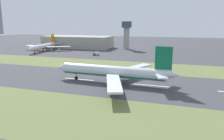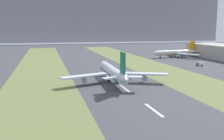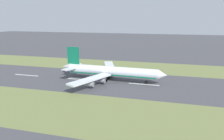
% 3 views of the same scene
% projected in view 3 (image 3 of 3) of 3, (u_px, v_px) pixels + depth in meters
% --- Properties ---
extents(ground_plane, '(800.00, 800.00, 0.00)m').
position_uv_depth(ground_plane, '(107.00, 81.00, 134.37)').
color(ground_plane, '#424247').
extents(grass_median_west, '(40.00, 600.00, 0.01)m').
position_uv_depth(grass_median_west, '(123.00, 66.00, 176.58)').
color(grass_median_west, olive).
rests_on(grass_median_west, ground).
extents(grass_median_east, '(40.00, 600.00, 0.01)m').
position_uv_depth(grass_median_east, '(77.00, 111.00, 92.16)').
color(grass_median_east, olive).
rests_on(grass_median_east, ground).
extents(centreline_dash_near, '(1.20, 18.00, 0.01)m').
position_uv_depth(centreline_dash_near, '(27.00, 75.00, 148.92)').
color(centreline_dash_near, silver).
rests_on(centreline_dash_near, ground).
extents(centreline_dash_mid, '(1.20, 18.00, 0.01)m').
position_uv_depth(centreline_dash_mid, '(81.00, 79.00, 138.78)').
color(centreline_dash_mid, silver).
rests_on(centreline_dash_mid, ground).
extents(centreline_dash_far, '(1.20, 18.00, 0.01)m').
position_uv_depth(centreline_dash_far, '(144.00, 84.00, 128.65)').
color(centreline_dash_far, silver).
rests_on(centreline_dash_far, ground).
extents(airplane_main_jet, '(64.09, 67.16, 20.20)m').
position_uv_depth(airplane_main_jet, '(109.00, 71.00, 134.60)').
color(airplane_main_jet, silver).
rests_on(airplane_main_jet, ground).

